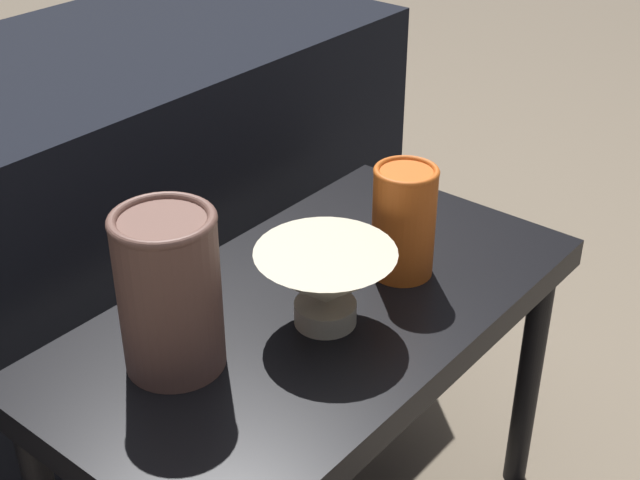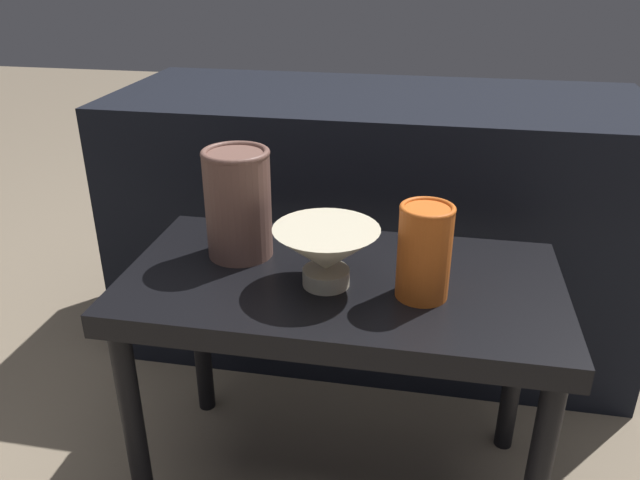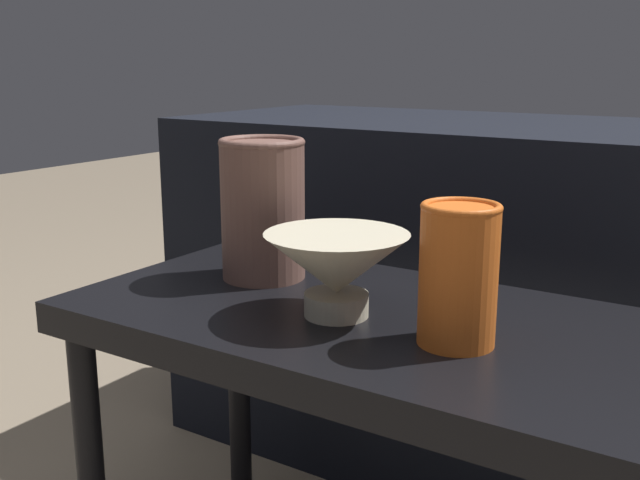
# 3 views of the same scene
# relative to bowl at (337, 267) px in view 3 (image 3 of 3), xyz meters

# --- Properties ---
(table) EXTENTS (0.72, 0.38, 0.45)m
(table) POSITION_rel_bowl_xyz_m (0.02, 0.03, -0.12)
(table) COLOR black
(table) RESTS_ON ground_plane
(couch_backdrop) EXTENTS (1.22, 0.50, 0.63)m
(couch_backdrop) POSITION_rel_bowl_xyz_m (0.02, 0.57, -0.19)
(couch_backdrop) COLOR black
(couch_backdrop) RESTS_ON ground_plane
(bowl) EXTENTS (0.17, 0.17, 0.10)m
(bowl) POSITION_rel_bowl_xyz_m (0.00, 0.00, 0.00)
(bowl) COLOR beige
(bowl) RESTS_ON table
(vase_textured_left) EXTENTS (0.12, 0.12, 0.19)m
(vase_textured_left) POSITION_rel_bowl_xyz_m (-0.17, 0.08, 0.04)
(vase_textured_left) COLOR brown
(vase_textured_left) RESTS_ON table
(vase_colorful_right) EXTENTS (0.08, 0.08, 0.15)m
(vase_colorful_right) POSITION_rel_bowl_xyz_m (0.15, -0.01, 0.02)
(vase_colorful_right) COLOR orange
(vase_colorful_right) RESTS_ON table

